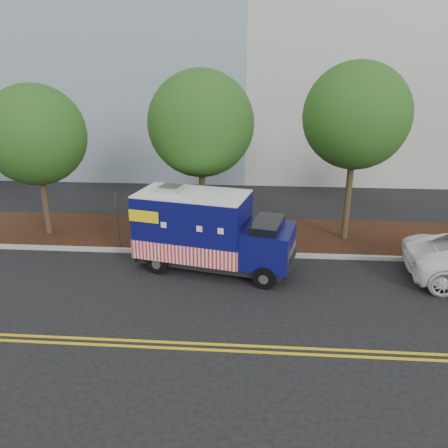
{
  "coord_description": "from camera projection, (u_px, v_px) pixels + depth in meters",
  "views": [
    {
      "loc": [
        2.69,
        -14.25,
        7.03
      ],
      "look_at": [
        1.57,
        0.6,
        1.59
      ],
      "focal_mm": 35.0,
      "sensor_mm": 36.0,
      "label": 1
    }
  ],
  "objects": [
    {
      "name": "ground",
      "position": [
        180.0,
        269.0,
        15.95
      ],
      "size": [
        120.0,
        120.0,
        0.0
      ],
      "primitive_type": "plane",
      "color": "black",
      "rests_on": "ground"
    },
    {
      "name": "tree_b",
      "position": [
        201.0,
        124.0,
        17.35
      ],
      "size": [
        4.24,
        4.24,
        6.95
      ],
      "color": "#38281C",
      "rests_on": "ground"
    },
    {
      "name": "tree_c",
      "position": [
        356.0,
        116.0,
        16.71
      ],
      "size": [
        4.11,
        4.11,
        7.25
      ],
      "color": "#38281C",
      "rests_on": "ground"
    },
    {
      "name": "centerline_far",
      "position": [
        150.0,
        347.0,
        11.54
      ],
      "size": [
        120.0,
        0.1,
        0.01
      ],
      "primitive_type": "cube",
      "color": "gold",
      "rests_on": "ground"
    },
    {
      "name": "curb",
      "position": [
        186.0,
        252.0,
        17.23
      ],
      "size": [
        120.0,
        0.18,
        0.15
      ],
      "primitive_type": "cube",
      "color": "#9E9E99",
      "rests_on": "ground"
    },
    {
      "name": "food_truck",
      "position": [
        206.0,
        233.0,
        15.64
      ],
      "size": [
        5.99,
        3.25,
        3.0
      ],
      "rotation": [
        0.0,
        0.0,
        -0.22
      ],
      "color": "black",
      "rests_on": "ground"
    },
    {
      "name": "centerline_near",
      "position": [
        152.0,
        342.0,
        11.78
      ],
      "size": [
        120.0,
        0.1,
        0.01
      ],
      "primitive_type": "cube",
      "color": "gold",
      "rests_on": "ground"
    },
    {
      "name": "mulch_strip",
      "position": [
        194.0,
        233.0,
        19.2
      ],
      "size": [
        120.0,
        4.0,
        0.15
      ],
      "primitive_type": "cube",
      "color": "black",
      "rests_on": "ground"
    },
    {
      "name": "sign_post",
      "position": [
        118.0,
        222.0,
        17.2
      ],
      "size": [
        0.06,
        0.06,
        2.4
      ],
      "primitive_type": "cube",
      "color": "#473828",
      "rests_on": "ground"
    },
    {
      "name": "tree_a",
      "position": [
        35.0,
        135.0,
        17.59
      ],
      "size": [
        4.06,
        4.06,
        6.4
      ],
      "color": "#38281C",
      "rests_on": "ground"
    }
  ]
}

